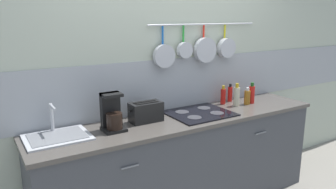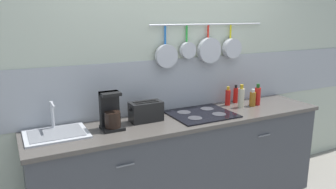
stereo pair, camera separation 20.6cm
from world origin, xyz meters
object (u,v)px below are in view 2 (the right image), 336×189
at_px(coffee_maker, 111,114).
at_px(bottle_sesame_oil, 241,97).
at_px(toaster, 146,111).
at_px(bottle_cooking_wine, 258,96).
at_px(bottle_dish_soap, 236,95).
at_px(bottle_olive_oil, 253,99).
at_px(bottle_vinegar, 228,97).

bearing_deg(coffee_maker, bottle_sesame_oil, 0.78).
distance_m(toaster, bottle_cooking_wine, 1.22).
bearing_deg(bottle_sesame_oil, toaster, 178.09).
bearing_deg(bottle_dish_soap, bottle_olive_oil, -70.09).
bearing_deg(toaster, bottle_vinegar, 5.57).
distance_m(bottle_sesame_oil, bottle_cooking_wine, 0.21).
xyz_separation_m(bottle_dish_soap, bottle_cooking_wine, (0.14, -0.17, 0.01)).
height_order(toaster, bottle_vinegar, bottle_vinegar).
distance_m(bottle_dish_soap, bottle_cooking_wine, 0.22).
relative_size(bottle_olive_oil, bottle_cooking_wine, 0.80).
height_order(coffee_maker, bottle_cooking_wine, coffee_maker).
bearing_deg(bottle_olive_oil, coffee_maker, -179.87).
xyz_separation_m(coffee_maker, bottle_vinegar, (1.27, 0.14, -0.04)).
xyz_separation_m(toaster, bottle_dish_soap, (1.08, 0.14, -0.00)).
height_order(toaster, bottle_cooking_wine, bottle_cooking_wine).
bearing_deg(bottle_dish_soap, toaster, -172.77).
bearing_deg(toaster, bottle_sesame_oil, -1.91).
distance_m(bottle_vinegar, bottle_dish_soap, 0.14).
bearing_deg(coffee_maker, bottle_vinegar, 6.46).
height_order(bottle_vinegar, bottle_dish_soap, bottle_vinegar).
bearing_deg(toaster, coffee_maker, -171.01).
distance_m(coffee_maker, bottle_dish_soap, 1.42).
bearing_deg(bottle_cooking_wine, bottle_olive_oil, -171.46).
bearing_deg(bottle_dish_soap, bottle_cooking_wine, -51.18).
height_order(bottle_vinegar, bottle_cooking_wine, bottle_cooking_wine).
bearing_deg(bottle_olive_oil, bottle_vinegar, 145.11).
bearing_deg(bottle_cooking_wine, bottle_vinegar, 154.75).
height_order(bottle_olive_oil, bottle_cooking_wine, bottle_cooking_wine).
distance_m(bottle_sesame_oil, bottle_olive_oil, 0.14).
height_order(bottle_sesame_oil, bottle_olive_oil, bottle_sesame_oil).
relative_size(coffee_maker, bottle_cooking_wine, 1.39).
height_order(bottle_sesame_oil, bottle_cooking_wine, bottle_sesame_oil).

